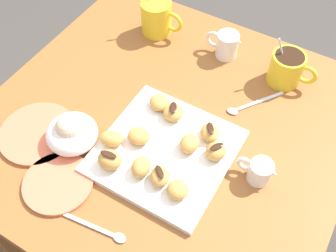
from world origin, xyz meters
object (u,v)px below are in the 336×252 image
coffee_mug_yellow_left (157,17)px  beignet_10 (110,160)px  pastry_plate_square (165,152)px  saucer_coral_left (58,183)px  beignet_4 (141,167)px  beignet_9 (209,133)px  beignet_2 (160,176)px  beignet_7 (173,112)px  cream_pitcher_white (227,44)px  beignet_3 (178,190)px  beignet_8 (112,139)px  coffee_mug_yellow_right (287,68)px  dining_table (167,153)px  beignet_1 (139,136)px  chocolate_sauce_pitcher (260,171)px  beignet_6 (189,143)px  beignet_5 (160,103)px  beignet_0 (216,151)px  ice_cream_bowl (72,132)px  saucer_coral_right (38,133)px

coffee_mug_yellow_left → beignet_10: coffee_mug_yellow_left is taller
pastry_plate_square → saucer_coral_left: 0.25m
saucer_coral_left → beignet_4: 0.19m
coffee_mug_yellow_left → beignet_9: (0.31, -0.28, -0.02)m
beignet_2 → beignet_7: (-0.06, 0.17, -0.00)m
cream_pitcher_white → beignet_3: cream_pitcher_white is taller
beignet_8 → coffee_mug_yellow_left: bearing=107.0°
coffee_mug_yellow_right → beignet_9: (-0.08, -0.28, -0.02)m
beignet_8 → dining_table: bearing=61.5°
beignet_1 → chocolate_sauce_pitcher: bearing=11.6°
pastry_plate_square → beignet_1: 0.07m
beignet_2 → coffee_mug_yellow_right: bearing=74.1°
beignet_6 → coffee_mug_yellow_right: bearing=71.6°
dining_table → beignet_6: 0.21m
dining_table → beignet_9: bearing=-1.2°
beignet_4 → coffee_mug_yellow_right: bearing=68.6°
beignet_5 → beignet_0: bearing=-18.2°
cream_pitcher_white → ice_cream_bowl: 0.48m
ice_cream_bowl → dining_table: bearing=46.4°
beignet_0 → beignet_1: bearing=-163.3°
ice_cream_bowl → beignet_1: (0.14, 0.07, -0.01)m
ice_cream_bowl → beignet_10: (0.12, -0.02, -0.00)m
beignet_0 → beignet_6: same height
pastry_plate_square → chocolate_sauce_pitcher: chocolate_sauce_pitcher is taller
beignet_9 → beignet_6: bearing=-117.4°
saucer_coral_left → beignet_8: beignet_8 is taller
cream_pitcher_white → beignet_2: cream_pitcher_white is taller
beignet_3 → beignet_8: size_ratio=0.87×
saucer_coral_right → beignet_4: 0.28m
dining_table → beignet_2: (0.08, -0.16, 0.18)m
dining_table → beignet_2: beignet_2 is taller
saucer_coral_left → beignet_6: size_ratio=3.00×
cream_pitcher_white → beignet_6: bearing=-78.6°
beignet_10 → beignet_6: bearing=44.7°
saucer_coral_right → beignet_10: 0.21m
beignet_0 → beignet_7: beignet_0 is taller
coffee_mug_yellow_left → ice_cream_bowl: coffee_mug_yellow_left is taller
dining_table → beignet_1: beignet_1 is taller
chocolate_sauce_pitcher → beignet_8: bearing=-163.9°
beignet_6 → beignet_5: bearing=149.7°
beignet_7 → beignet_9: bearing=-6.5°
beignet_7 → cream_pitcher_white: bearing=87.9°
coffee_mug_yellow_left → beignet_2: size_ratio=3.00×
pastry_plate_square → coffee_mug_yellow_right: (0.15, 0.36, 0.04)m
beignet_2 → beignet_10: beignet_10 is taller
ice_cream_bowl → beignet_1: bearing=28.0°
beignet_0 → beignet_3: size_ratio=1.04×
dining_table → beignet_4: 0.24m
beignet_5 → beignet_7: size_ratio=1.02×
beignet_7 → beignet_10: (-0.05, -0.19, 0.00)m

